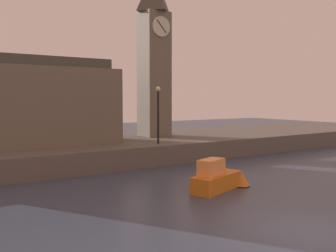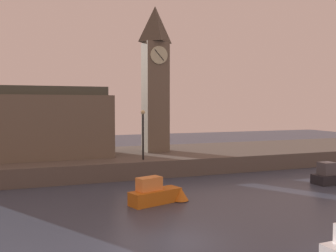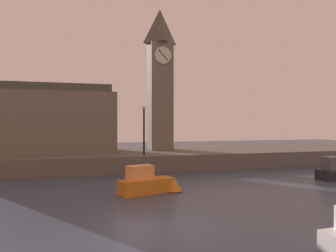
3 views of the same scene
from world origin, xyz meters
The scene contains 6 objects.
ground_plane centered at (0.00, 0.00, 0.00)m, with size 120.00×120.00×0.00m, color #384256.
far_embankment centered at (0.00, 20.00, 0.75)m, with size 70.00×12.00×1.50m, color #5B544C.
clock_tower centered at (5.88, 20.55, 9.13)m, with size 2.54×2.58×14.69m.
parliament_hall centered at (-6.20, 19.94, 4.68)m, with size 13.58×5.75×9.76m.
streetlamp centered at (3.04, 15.34, 4.16)m, with size 0.36×0.36×4.31m.
boat_patrol_orange centered at (1.53, 6.67, 0.61)m, with size 4.21×2.17×1.71m.
Camera 3 is at (-3.14, -13.06, 4.26)m, focal length 35.54 mm.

